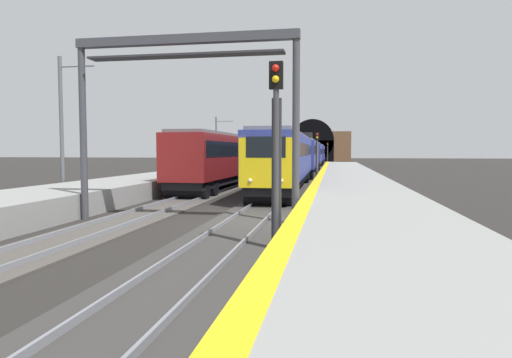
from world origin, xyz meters
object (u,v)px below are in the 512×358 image
(railway_signal_far, at_px, (327,151))
(catenary_mast_far, at_px, (62,127))
(train_main_approaching, at_px, (310,154))
(train_adjacent_platform, at_px, (267,155))
(railway_signal_mid, at_px, (317,152))
(overhead_signal_gantry, at_px, (185,81))
(catenary_mast_near, at_px, (217,144))
(railway_signal_near, at_px, (276,142))

(railway_signal_far, xyz_separation_m, catenary_mast_far, (-90.98, 13.88, 1.34))
(railway_signal_far, bearing_deg, catenary_mast_far, -8.68)
(train_main_approaching, height_order, train_adjacent_platform, train_main_approaching)
(railway_signal_far, bearing_deg, railway_signal_mid, 0.00)
(overhead_signal_gantry, xyz_separation_m, catenary_mast_far, (6.67, 9.69, -1.33))
(train_main_approaching, xyz_separation_m, catenary_mast_near, (-5.01, 12.13, 1.47))
(railway_signal_mid, height_order, railway_signal_far, railway_signal_far)
(train_adjacent_platform, relative_size, railway_signal_mid, 13.78)
(train_adjacent_platform, bearing_deg, railway_signal_mid, -149.74)
(railway_signal_mid, bearing_deg, train_main_approaching, -174.92)
(overhead_signal_gantry, bearing_deg, train_adjacent_platform, 3.63)
(train_adjacent_platform, height_order, railway_signal_near, railway_signal_near)
(train_main_approaching, distance_m, catenary_mast_near, 13.20)
(railway_signal_far, relative_size, catenary_mast_near, 0.67)
(railway_signal_near, bearing_deg, catenary_mast_far, -128.82)
(railway_signal_near, distance_m, railway_signal_mid, 31.02)
(railway_signal_far, bearing_deg, catenary_mast_near, -13.79)
(overhead_signal_gantry, height_order, catenary_mast_near, catenary_mast_near)
(train_main_approaching, height_order, railway_signal_mid, train_main_approaching)
(train_main_approaching, bearing_deg, train_adjacent_platform, -33.68)
(train_main_approaching, bearing_deg, railway_signal_near, 1.36)
(train_adjacent_platform, relative_size, overhead_signal_gantry, 7.05)
(train_adjacent_platform, distance_m, railway_signal_mid, 13.80)
(overhead_signal_gantry, bearing_deg, railway_signal_far, -2.46)
(catenary_mast_far, bearing_deg, railway_signal_far, -8.68)
(train_main_approaching, distance_m, overhead_signal_gantry, 46.30)
(train_adjacent_platform, distance_m, catenary_mast_far, 32.80)
(catenary_mast_far, bearing_deg, overhead_signal_gantry, -124.52)
(catenary_mast_far, bearing_deg, catenary_mast_near, -0.02)
(train_main_approaching, distance_m, railway_signal_mid, 19.69)
(railway_signal_near, height_order, overhead_signal_gantry, overhead_signal_gantry)
(train_adjacent_platform, height_order, overhead_signal_gantry, overhead_signal_gantry)
(train_main_approaching, bearing_deg, railway_signal_far, 177.45)
(train_main_approaching, relative_size, catenary_mast_near, 11.31)
(railway_signal_near, distance_m, catenary_mast_near, 47.69)
(train_adjacent_platform, height_order, railway_signal_far, railway_signal_far)
(catenary_mast_far, bearing_deg, train_adjacent_platform, -12.78)
(train_main_approaching, xyz_separation_m, railway_signal_near, (-50.63, -1.74, 0.76))
(train_adjacent_platform, height_order, catenary_mast_near, catenary_mast_near)
(railway_signal_far, bearing_deg, train_main_approaching, -1.94)
(railway_signal_near, distance_m, catenary_mast_far, 17.86)
(catenary_mast_near, xyz_separation_m, catenary_mast_far, (-34.45, 0.01, 0.43))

